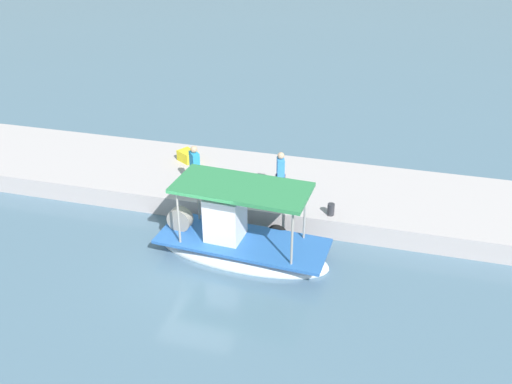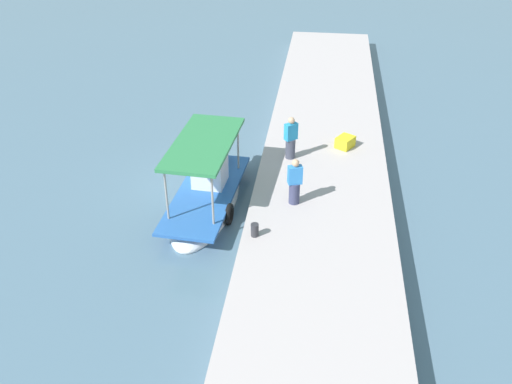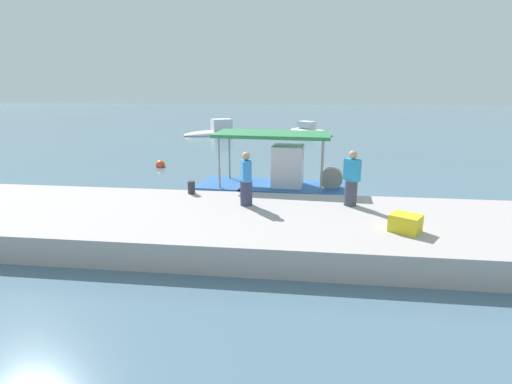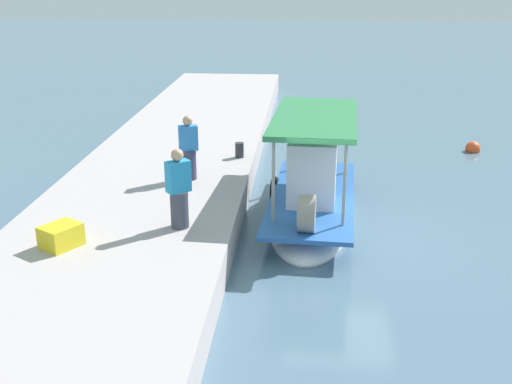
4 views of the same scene
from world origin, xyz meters
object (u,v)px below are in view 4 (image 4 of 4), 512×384
(mooring_bollard, at_px, (239,150))
(marker_buoy, at_px, (473,149))
(main_fishing_boat, at_px, (312,201))
(fisherman_near_bollard, at_px, (179,192))
(cargo_crate, at_px, (61,236))
(fisherman_by_crate, at_px, (189,151))

(mooring_bollard, relative_size, marker_buoy, 0.86)
(main_fishing_boat, height_order, fisherman_near_bollard, main_fishing_boat)
(main_fishing_boat, xyz_separation_m, mooring_bollard, (-2.61, -2.01, 0.48))
(mooring_bollard, xyz_separation_m, cargo_crate, (6.18, -2.73, 0.01))
(fisherman_near_bollard, distance_m, fisherman_by_crate, 3.10)
(fisherman_by_crate, distance_m, cargo_crate, 4.56)
(fisherman_near_bollard, relative_size, mooring_bollard, 3.97)
(fisherman_near_bollard, height_order, fisherman_by_crate, fisherman_near_bollard)
(main_fishing_boat, distance_m, mooring_bollard, 3.32)
(main_fishing_boat, xyz_separation_m, fisherman_by_crate, (-0.63, -3.05, 1.00))
(mooring_bollard, bearing_deg, main_fishing_boat, 37.59)
(main_fishing_boat, relative_size, cargo_crate, 8.31)
(marker_buoy, bearing_deg, mooring_bollard, -62.79)
(mooring_bollard, xyz_separation_m, marker_buoy, (-3.74, 7.27, -0.84))
(marker_buoy, bearing_deg, fisherman_near_bollard, -42.10)
(fisherman_near_bollard, xyz_separation_m, mooring_bollard, (-5.06, 0.68, -0.54))
(main_fishing_boat, distance_m, fisherman_by_crate, 3.27)
(main_fishing_boat, relative_size, fisherman_near_bollard, 3.49)
(fisherman_by_crate, relative_size, cargo_crate, 2.32)
(cargo_crate, bearing_deg, main_fishing_boat, 127.07)
(fisherman_near_bollard, bearing_deg, fisherman_by_crate, -173.28)
(fisherman_near_bollard, bearing_deg, mooring_bollard, 172.37)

